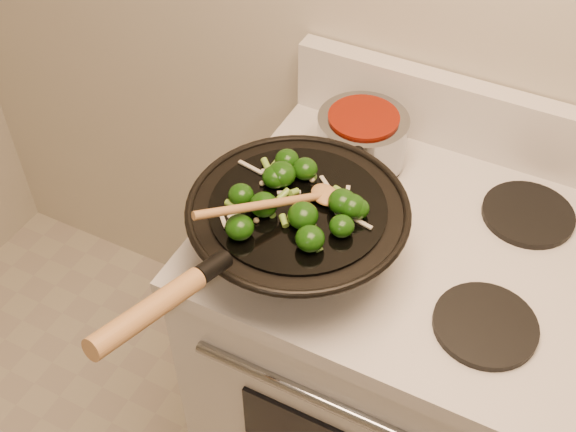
% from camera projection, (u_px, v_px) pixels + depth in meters
% --- Properties ---
extents(stove, '(0.78, 0.67, 1.08)m').
position_uv_depth(stove, '(392.00, 364.00, 1.71)').
color(stove, silver).
rests_on(stove, ground).
extents(wok, '(0.40, 0.66, 0.23)m').
position_uv_depth(wok, '(296.00, 228.00, 1.29)').
color(wok, black).
rests_on(wok, stove).
extents(stirfry, '(0.29, 0.24, 0.05)m').
position_uv_depth(stirfry, '(298.00, 200.00, 1.24)').
color(stirfry, '#113908').
rests_on(stirfry, wok).
extents(wooden_spoon, '(0.18, 0.24, 0.08)m').
position_uv_depth(wooden_spoon, '(290.00, 201.00, 1.23)').
color(wooden_spoon, '#B07A45').
rests_on(wooden_spoon, wok).
extents(saucepan, '(0.19, 0.30, 0.11)m').
position_uv_depth(saucepan, '(362.00, 138.00, 1.49)').
color(saucepan, gray).
rests_on(saucepan, stove).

